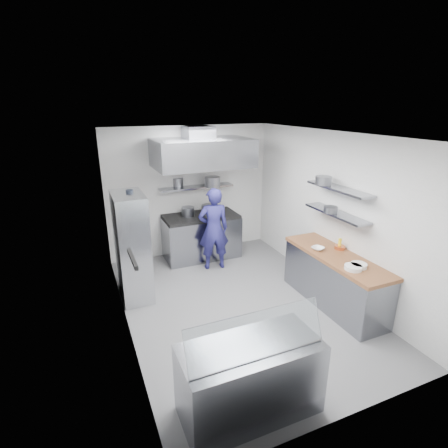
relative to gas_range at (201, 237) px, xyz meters
name	(u,v)px	position (x,y,z in m)	size (l,w,h in m)	color
floor	(238,304)	(-0.10, -2.10, -0.45)	(5.00, 5.00, 0.00)	slate
ceiling	(240,135)	(-0.10, -2.10, 2.35)	(5.00, 5.00, 0.00)	silver
wall_back	(190,191)	(-0.10, 0.40, 0.95)	(3.60, 0.02, 2.80)	white
wall_front	(353,308)	(-0.10, -4.60, 0.95)	(3.60, 0.02, 2.80)	white
wall_left	(121,244)	(-1.90, -2.10, 0.95)	(5.00, 0.02, 2.80)	white
wall_right	(331,213)	(1.70, -2.10, 0.95)	(5.00, 0.02, 2.80)	white
gas_range	(201,237)	(0.00, 0.00, 0.00)	(1.60, 0.80, 0.90)	gray
cooktop	(201,216)	(0.00, 0.00, 0.48)	(1.57, 0.78, 0.06)	black
stock_pot_left	(188,212)	(-0.28, 0.03, 0.61)	(0.27, 0.27, 0.20)	slate
stock_pot_mid	(210,211)	(0.16, -0.13, 0.63)	(0.35, 0.35, 0.24)	slate
stock_pot_right	(219,211)	(0.38, -0.08, 0.59)	(0.25, 0.25, 0.16)	slate
over_range_shelf	(197,187)	(0.00, 0.24, 1.07)	(1.60, 0.30, 0.04)	gray
shelf_pot_a	(178,182)	(-0.36, 0.43, 1.18)	(0.23, 0.23, 0.18)	slate
shelf_pot_b	(212,182)	(0.29, 0.04, 1.20)	(0.32, 0.32, 0.22)	slate
extractor_hood	(202,153)	(0.00, -0.18, 1.85)	(1.90, 1.15, 0.55)	gray
hood_duct	(198,132)	(0.00, 0.05, 2.23)	(0.55, 0.55, 0.24)	slate
red_firebox	(132,197)	(-1.35, 0.34, 0.97)	(0.22, 0.10, 0.26)	#B7200E
chef	(214,229)	(0.05, -0.62, 0.39)	(0.61, 0.40, 1.69)	navy
wire_rack	(132,247)	(-1.63, -1.11, 0.48)	(0.50, 0.90, 1.85)	silver
rack_bin_a	(132,253)	(-1.63, -1.08, 0.35)	(0.14, 0.18, 0.16)	white
rack_bin_b	(126,219)	(-1.63, -0.70, 0.85)	(0.13, 0.16, 0.14)	yellow
rack_jar	(130,195)	(-1.58, -1.03, 1.35)	(0.12, 0.12, 0.18)	black
knife_strip	(132,259)	(-1.88, -3.00, 1.10)	(0.04, 0.55, 0.05)	black
prep_counter_base	(334,281)	(1.38, -2.70, -0.03)	(0.62, 2.00, 0.84)	gray
prep_counter_top	(337,257)	(1.38, -2.70, 0.42)	(0.65, 2.04, 0.06)	brown
plate_stack_a	(353,268)	(1.25, -3.21, 0.48)	(0.26, 0.26, 0.06)	white
plate_stack_b	(359,265)	(1.38, -3.18, 0.48)	(0.24, 0.24, 0.06)	white
copper_pan	(340,247)	(1.59, -2.52, 0.48)	(0.18, 0.18, 0.06)	#DB6F3D
squeeze_bottle	(340,244)	(1.59, -2.51, 0.54)	(0.05, 0.05, 0.18)	yellow
mixing_bowl	(318,248)	(1.23, -2.41, 0.47)	(0.20, 0.20, 0.05)	white
wall_shelf_lower	(336,213)	(1.54, -2.40, 1.05)	(0.30, 1.30, 0.04)	gray
wall_shelf_upper	(339,189)	(1.54, -2.40, 1.47)	(0.30, 1.30, 0.04)	gray
shelf_pot_c	(331,210)	(1.44, -2.37, 1.12)	(0.23, 0.23, 0.10)	slate
shelf_pot_d	(323,180)	(1.44, -2.12, 1.56)	(0.27, 0.27, 0.14)	slate
display_case	(250,379)	(-0.91, -4.10, -0.03)	(1.50, 0.70, 0.85)	gray
display_glass	(257,335)	(-0.91, -4.22, 0.62)	(1.47, 0.02, 0.45)	silver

